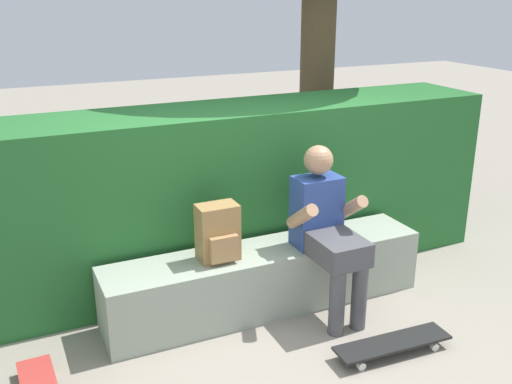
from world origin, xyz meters
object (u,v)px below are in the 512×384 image
(bench_main, at_px, (266,278))
(person_skater, at_px, (327,226))
(skateboard_near_person, at_px, (393,343))
(backpack_on_bench, at_px, (218,233))

(bench_main, distance_m, person_skater, 0.61)
(person_skater, distance_m, skateboard_near_person, 0.90)
(person_skater, relative_size, backpack_on_bench, 3.06)
(skateboard_near_person, bearing_deg, backpack_on_bench, 134.43)
(person_skater, distance_m, backpack_on_bench, 0.77)
(bench_main, xyz_separation_m, person_skater, (0.37, -0.22, 0.43))
(person_skater, height_order, skateboard_near_person, person_skater)
(backpack_on_bench, bearing_deg, person_skater, -15.52)
(bench_main, relative_size, person_skater, 1.97)
(bench_main, height_order, skateboard_near_person, bench_main)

